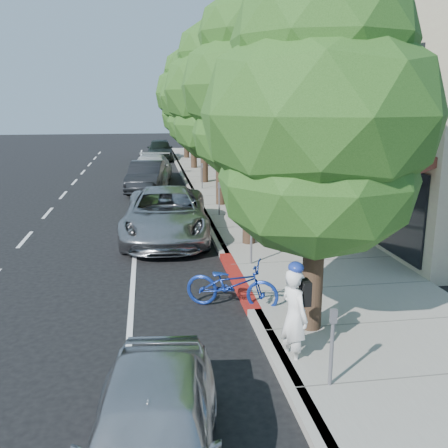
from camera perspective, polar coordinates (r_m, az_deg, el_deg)
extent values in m
plane|color=black|center=(11.69, 2.44, -8.42)|extent=(120.00, 120.00, 0.00)
cube|color=gray|center=(19.61, 4.52, 1.03)|extent=(4.60, 56.00, 0.15)
cube|color=#9E998E|center=(19.22, -2.17, 0.80)|extent=(0.30, 56.00, 0.15)
cube|color=maroon|center=(12.58, 1.56, -6.39)|extent=(0.32, 4.00, 0.15)
cube|color=beige|center=(30.92, 13.83, 11.81)|extent=(10.00, 36.00, 7.00)
cylinder|color=black|center=(9.68, 10.10, -5.92)|extent=(0.40, 0.40, 2.38)
ellipsoid|color=#1E4514|center=(9.22, 10.59, 5.09)|extent=(3.65, 3.65, 2.92)
ellipsoid|color=#1E4514|center=(9.12, 10.92, 12.29)|extent=(4.29, 4.29, 3.43)
ellipsoid|color=#1E4514|center=(9.17, 11.29, 19.96)|extent=(3.22, 3.22, 2.58)
cylinder|color=black|center=(15.22, 2.91, 2.28)|extent=(0.40, 0.40, 2.74)
ellipsoid|color=#1E4514|center=(14.94, 3.01, 10.40)|extent=(3.51, 3.51, 2.81)
ellipsoid|color=#1E4514|center=(14.91, 3.08, 15.51)|extent=(4.14, 4.14, 3.31)
ellipsoid|color=#1E4514|center=(15.02, 3.16, 20.89)|extent=(3.10, 3.10, 2.48)
cylinder|color=black|center=(21.04, -0.39, 5.54)|extent=(0.40, 0.40, 2.73)
ellipsoid|color=#1E4514|center=(20.84, -0.40, 11.39)|extent=(4.01, 4.01, 3.21)
ellipsoid|color=#1E4514|center=(20.82, -0.41, 15.04)|extent=(4.72, 4.72, 3.78)
ellipsoid|color=#1E4514|center=(20.90, -0.41, 18.90)|extent=(3.54, 3.54, 2.83)
cylinder|color=black|center=(26.95, -2.27, 7.27)|extent=(0.40, 0.40, 2.63)
ellipsoid|color=#1E4514|center=(26.79, -2.31, 11.66)|extent=(4.01, 4.01, 3.21)
ellipsoid|color=#1E4514|center=(26.77, -2.34, 14.39)|extent=(4.72, 4.72, 3.78)
ellipsoid|color=#1E4514|center=(26.81, -2.37, 17.28)|extent=(3.54, 3.54, 2.83)
cylinder|color=black|center=(32.88, -3.48, 8.58)|extent=(0.40, 0.40, 2.76)
ellipsoid|color=#1E4514|center=(32.75, -3.54, 12.36)|extent=(4.18, 4.18, 3.34)
ellipsoid|color=#1E4514|center=(32.74, -3.57, 14.71)|extent=(4.91, 4.91, 3.93)
ellipsoid|color=#1E4514|center=(32.79, -3.61, 17.19)|extent=(3.69, 3.69, 2.95)
cylinder|color=black|center=(38.83, -4.32, 9.43)|extent=(0.40, 0.40, 2.81)
ellipsoid|color=#1E4514|center=(38.72, -4.38, 12.68)|extent=(3.76, 3.76, 3.01)
ellipsoid|color=#1E4514|center=(38.72, -4.42, 14.70)|extent=(4.43, 4.43, 3.54)
ellipsoid|color=#1E4514|center=(38.76, -4.46, 16.83)|extent=(3.32, 3.32, 2.66)
imported|color=white|center=(8.73, 8.02, -10.43)|extent=(0.60, 0.73, 1.72)
imported|color=navy|center=(10.96, 0.92, -6.90)|extent=(2.18, 1.49, 1.09)
imported|color=#9FA0A4|center=(16.51, -6.67, 1.14)|extent=(3.04, 5.99, 1.62)
imported|color=black|center=(25.37, -8.87, 5.39)|extent=(2.17, 4.66, 1.48)
imported|color=silver|center=(27.82, -8.34, 6.18)|extent=(2.67, 5.39, 1.51)
imported|color=black|center=(38.78, -7.33, 8.45)|extent=(2.01, 4.72, 1.59)
imported|color=#B3B4B8|center=(6.34, -8.28, -22.70)|extent=(2.01, 4.12, 1.35)
imported|color=black|center=(19.50, 5.44, 3.80)|extent=(0.89, 0.71, 1.75)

